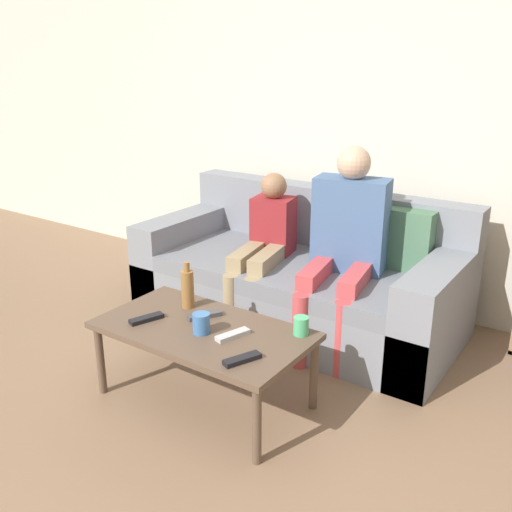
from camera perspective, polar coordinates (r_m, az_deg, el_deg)
name	(u,v)px	position (r m, az deg, el deg)	size (l,w,h in m)	color
ground_plane	(85,488)	(2.53, -16.76, -21.35)	(22.00, 22.00, 0.00)	#84664C
wall_back	(361,108)	(3.89, 10.47, 14.36)	(12.00, 0.06, 2.60)	beige
couch	(300,280)	(3.62, 4.45, -2.44)	(2.00, 0.93, 0.81)	gray
coffee_table	(204,335)	(2.76, -5.26, -7.88)	(1.03, 0.56, 0.40)	brown
person_adult	(346,234)	(3.28, 9.01, 2.15)	(0.47, 0.69, 1.15)	#C6474C
person_child	(265,242)	(3.52, 0.87, 1.41)	(0.35, 0.67, 0.94)	#9E8966
cup_near	(301,326)	(2.66, 4.53, -6.97)	(0.07, 0.07, 0.09)	#4CB77A
cup_far	(201,323)	(2.68, -5.49, -6.72)	(0.08, 0.08, 0.10)	#3D70B2
tv_remote_0	(147,319)	(2.85, -10.89, -6.17)	(0.10, 0.18, 0.02)	black
tv_remote_1	(233,335)	(2.65, -2.33, -7.89)	(0.10, 0.18, 0.02)	#B7B7BC
tv_remote_2	(242,359)	(2.45, -1.40, -10.27)	(0.11, 0.18, 0.02)	black
tv_remote_3	(205,315)	(2.84, -5.17, -5.93)	(0.13, 0.17, 0.02)	#47474C
bottle	(188,288)	(2.93, -6.85, -3.22)	(0.06, 0.06, 0.25)	olive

